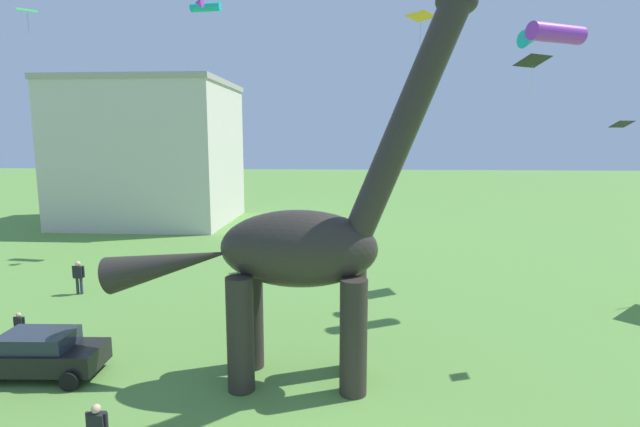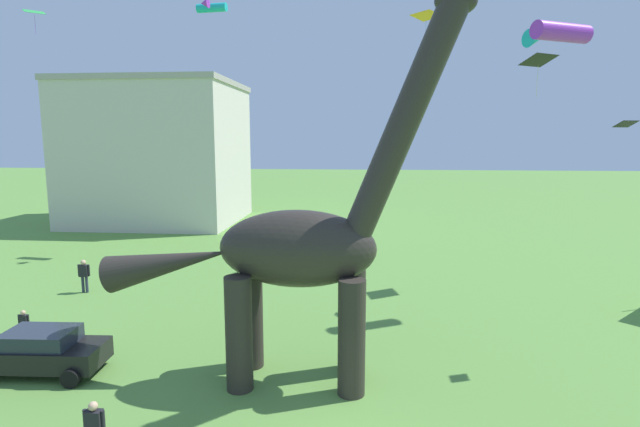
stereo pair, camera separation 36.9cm
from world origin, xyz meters
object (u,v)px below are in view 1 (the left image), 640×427
kite_mid_left (27,10)px  kite_far_right (421,16)px  person_strolling_adult (19,325)px  person_near_flyer (97,427)px  dinosaur_sculpture (297,249)px  kite_trailing (204,6)px  kite_near_low (533,61)px  parked_sedan_left (39,353)px  kite_mid_right (622,124)px  kite_mid_center (550,35)px  person_far_spectator (79,274)px

kite_mid_left → kite_far_right: bearing=20.6°
person_strolling_adult → kite_mid_left: bearing=-8.9°
person_near_flyer → dinosaur_sculpture: bearing=-135.4°
kite_trailing → person_near_flyer: bearing=-80.5°
kite_trailing → kite_near_low: bearing=-18.4°
parked_sedan_left → kite_mid_right: bearing=6.0°
person_strolling_adult → kite_near_low: size_ratio=0.57×
kite_mid_center → kite_near_low: 4.28m
parked_sedan_left → kite_mid_center: bearing=21.7°
dinosaur_sculpture → person_far_spectator: dinosaur_sculpture is taller
person_near_flyer → kite_far_right: 27.88m
kite_mid_right → kite_mid_center: bearing=94.9°
person_strolling_adult → kite_mid_center: kite_mid_center is taller
dinosaur_sculpture → person_near_flyer: bearing=-123.9°
dinosaur_sculpture → kite_near_low: 18.84m
person_far_spectator → kite_mid_left: kite_mid_left is taller
parked_sedan_left → person_far_spectator: person_far_spectator is taller
parked_sedan_left → person_near_flyer: bearing=-47.4°
kite_mid_right → kite_trailing: size_ratio=0.37×
person_far_spectator → kite_mid_center: size_ratio=0.59×
parked_sedan_left → kite_far_right: kite_far_right is taller
kite_mid_center → kite_trailing: bearing=150.7°
person_strolling_adult → person_far_spectator: 6.30m
parked_sedan_left → dinosaur_sculpture: bearing=-0.6°
person_near_flyer → kite_mid_left: bearing=-54.9°
person_far_spectator → kite_near_low: (23.90, 4.37, 11.15)m
dinosaur_sculpture → person_far_spectator: (-12.42, 8.42, -3.45)m
person_strolling_adult → kite_mid_right: 23.91m
parked_sedan_left → person_far_spectator: bearing=109.5°
dinosaur_sculpture → kite_mid_left: bearing=158.4°
person_far_spectator → kite_mid_left: (-2.01, 0.67, 13.28)m
kite_mid_right → kite_near_low: (0.22, 10.01, 3.66)m
kite_mid_right → kite_near_low: kite_near_low is taller
kite_trailing → person_strolling_adult: bearing=-99.3°
kite_mid_center → kite_far_right: (-4.86, 8.14, 2.78)m
parked_sedan_left → person_strolling_adult: 3.59m
person_far_spectator → kite_mid_right: 25.47m
dinosaur_sculpture → kite_trailing: bearing=124.3°
parked_sedan_left → person_strolling_adult: parked_sedan_left is taller
person_near_flyer → person_far_spectator: size_ratio=0.87×
person_strolling_adult → kite_trailing: 23.88m
dinosaur_sculpture → kite_trailing: (-8.53, 19.45, 12.55)m
kite_mid_right → kite_trailing: kite_trailing is taller
kite_mid_right → person_far_spectator: bearing=166.6°
person_near_flyer → kite_mid_right: (15.78, 7.37, 7.62)m
parked_sedan_left → kite_mid_center: kite_mid_center is taller
person_far_spectator → kite_mid_right: kite_mid_right is taller
person_far_spectator → kite_far_right: kite_far_right is taller
kite_near_low → kite_mid_right: bearing=-91.3°
kite_mid_center → kite_mid_left: size_ratio=2.44×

